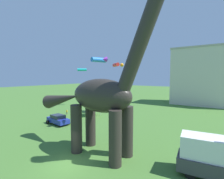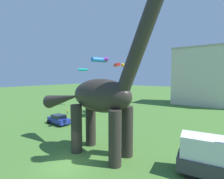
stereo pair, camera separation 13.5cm
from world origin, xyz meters
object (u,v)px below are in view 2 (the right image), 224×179
(person_photographer, at_px, (68,111))
(kite_far_right, at_px, (83,70))
(dinosaur_sculpture, at_px, (100,96))
(kite_far_left, at_px, (100,60))
(festival_canopy_tent, at_px, (92,103))
(person_far_spectator, at_px, (209,143))
(kite_high_right, at_px, (123,89))
(parked_box_truck, at_px, (216,159))
(kite_trailing, at_px, (118,65))
(parked_sedan_left, at_px, (59,119))

(person_photographer, height_order, kite_far_right, kite_far_right)
(dinosaur_sculpture, relative_size, kite_far_right, 6.60)
(kite_far_left, bearing_deg, festival_canopy_tent, 140.48)
(person_far_spectator, height_order, kite_far_left, kite_far_left)
(kite_high_right, bearing_deg, parked_box_truck, -44.93)
(festival_canopy_tent, bearing_deg, kite_far_right, 141.73)
(dinosaur_sculpture, bearing_deg, person_far_spectator, 45.42)
(dinosaur_sculpture, xyz_separation_m, kite_far_right, (-21.28, 19.50, 3.64))
(kite_trailing, bearing_deg, person_far_spectator, -30.03)
(dinosaur_sculpture, distance_m, parked_box_truck, 10.85)
(kite_trailing, bearing_deg, dinosaur_sculpture, -63.27)
(parked_sedan_left, relative_size, kite_far_left, 1.71)
(person_photographer, xyz_separation_m, kite_far_left, (11.40, -3.40, 9.68))
(kite_high_right, height_order, kite_trailing, kite_trailing)
(parked_box_truck, relative_size, person_photographer, 5.91)
(kite_far_right, bearing_deg, kite_high_right, 6.42)
(person_far_spectator, bearing_deg, festival_canopy_tent, 56.90)
(festival_canopy_tent, relative_size, kite_high_right, 2.49)
(kite_high_right, bearing_deg, kite_far_right, -173.58)
(person_far_spectator, relative_size, kite_trailing, 0.59)
(person_photographer, bearing_deg, kite_trailing, -9.60)
(festival_canopy_tent, height_order, kite_high_right, kite_high_right)
(parked_box_truck, xyz_separation_m, kite_trailing, (-18.20, 15.07, 8.59))
(person_photographer, height_order, person_far_spectator, person_far_spectator)
(person_far_spectator, height_order, kite_trailing, kite_trailing)
(person_far_spectator, relative_size, kite_far_left, 0.62)
(kite_far_right, bearing_deg, festival_canopy_tent, -38.27)
(parked_box_truck, xyz_separation_m, person_far_spectator, (-0.70, 4.95, -0.68))
(kite_far_right, distance_m, kite_far_left, 20.84)
(parked_sedan_left, height_order, kite_far_left, kite_far_left)
(parked_sedan_left, xyz_separation_m, person_far_spectator, (21.28, 2.20, 0.17))
(person_photographer, xyz_separation_m, person_far_spectator, (25.57, -3.36, 0.38))
(person_far_spectator, xyz_separation_m, kite_trailing, (-17.50, 10.12, 9.27))
(parked_box_truck, distance_m, kite_high_right, 27.49)
(dinosaur_sculpture, distance_m, kite_far_left, 9.27)
(dinosaur_sculpture, bearing_deg, kite_far_left, 137.94)
(person_photographer, bearing_deg, person_far_spectator, -57.01)
(person_far_spectator, distance_m, kite_high_right, 23.82)
(festival_canopy_tent, relative_size, kite_far_right, 1.26)
(kite_trailing, relative_size, kite_far_left, 1.06)
(kite_trailing, bearing_deg, festival_canopy_tent, -121.44)
(parked_box_truck, relative_size, festival_canopy_tent, 1.84)
(kite_far_right, bearing_deg, parked_sedan_left, -59.02)
(dinosaur_sculpture, bearing_deg, parked_box_truck, 18.94)
(festival_canopy_tent, relative_size, kite_trailing, 1.16)
(person_photographer, distance_m, person_far_spectator, 25.80)
(person_photographer, relative_size, festival_canopy_tent, 0.31)
(person_far_spectator, xyz_separation_m, kite_far_left, (-14.18, -0.04, 9.30))
(kite_high_right, distance_m, kite_far_right, 12.77)
(person_far_spectator, bearing_deg, kite_far_right, 47.95)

